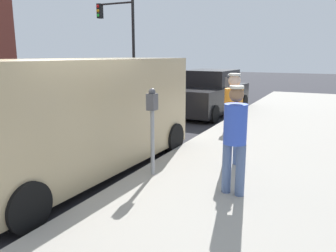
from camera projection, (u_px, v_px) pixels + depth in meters
name	position (u px, v px, depth m)	size (l,w,h in m)	color
ground_plane	(60.00, 186.00, 5.85)	(80.00, 80.00, 0.00)	#2D2D33
sidewalk_slab	(268.00, 226.00, 4.33)	(5.00, 32.00, 0.15)	#9E998E
parking_meter_near	(152.00, 117.00, 5.79)	(0.14, 0.18, 1.52)	gray
parking_meter_far	(228.00, 91.00, 9.78)	(0.14, 0.18, 1.52)	gray
pedestrian_in_orange	(233.00, 113.00, 6.32)	(0.34, 0.34, 1.74)	#4C608C
pedestrian_in_blue	(235.00, 134.00, 4.97)	(0.36, 0.34, 1.64)	#4C608C
parked_van	(78.00, 113.00, 6.31)	(2.26, 5.26, 2.15)	tan
parked_sedan_ahead	(209.00, 94.00, 12.92)	(2.15, 4.49, 1.65)	black
traffic_light_corner	(120.00, 31.00, 18.95)	(2.48, 0.42, 5.20)	black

